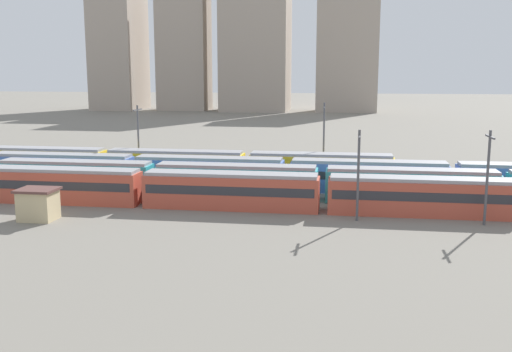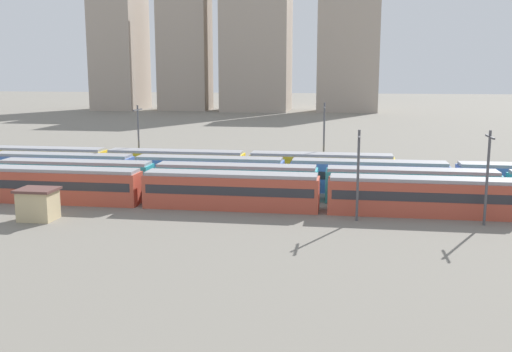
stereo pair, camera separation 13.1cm
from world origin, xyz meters
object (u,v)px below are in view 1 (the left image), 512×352
at_px(train_track_0, 324,193).
at_px(catenary_pole_3, 324,137).
at_px(catenary_pole_1, 138,136).
at_px(train_track_1, 504,188).
at_px(signal_hut, 38,204).
at_px(catenary_pole_2, 358,170).
at_px(train_track_2, 453,178).
at_px(catenary_pole_0, 488,172).
at_px(train_track_3, 176,164).

bearing_deg(train_track_0, catenary_pole_3, 92.40).
distance_m(train_track_0, catenary_pole_1, 31.94).
height_order(train_track_1, catenary_pole_1, catenary_pole_1).
bearing_deg(signal_hut, catenary_pole_3, 45.34).
distance_m(catenary_pole_1, catenary_pole_2, 36.27).
bearing_deg(train_track_2, catenary_pole_1, 168.65).
bearing_deg(catenary_pole_1, train_track_1, -16.63).
bearing_deg(catenary_pole_3, catenary_pole_1, -179.46).
relative_size(train_track_1, catenary_pole_2, 13.05).
bearing_deg(train_track_0, signal_hut, -164.36).
xyz_separation_m(train_track_0, catenary_pole_2, (3.28, -3.15, 2.93)).
height_order(catenary_pole_0, catenary_pole_1, catenary_pole_1).
bearing_deg(train_track_2, train_track_1, -50.47).
bearing_deg(signal_hut, train_track_3, 73.72).
height_order(train_track_1, catenary_pole_2, catenary_pole_2).
xyz_separation_m(train_track_2, catenary_pole_0, (0.66, -13.40, 3.00)).
relative_size(train_track_1, catenary_pole_3, 11.34).
height_order(train_track_3, catenary_pole_1, catenary_pole_1).
relative_size(train_track_3, signal_hut, 15.50).
distance_m(train_track_0, signal_hut, 27.62).
height_order(train_track_2, catenary_pole_1, catenary_pole_1).
xyz_separation_m(catenary_pole_0, catenary_pole_2, (-11.56, -0.15, -0.07)).
bearing_deg(train_track_1, catenary_pole_3, 145.00).
xyz_separation_m(train_track_1, catenary_pole_1, (-44.34, 13.24, 3.31)).
height_order(train_track_3, catenary_pole_0, catenary_pole_0).
xyz_separation_m(catenary_pole_0, catenary_pole_3, (-15.62, 21.68, 0.61)).
bearing_deg(catenary_pole_2, catenary_pole_1, 143.48).
relative_size(catenary_pole_1, catenary_pole_2, 1.09).
bearing_deg(catenary_pole_2, signal_hut, -171.81).
bearing_deg(catenary_pole_0, train_track_2, 92.82).
relative_size(train_track_2, catenary_pole_1, 12.02).
height_order(train_track_0, catenary_pole_0, catenary_pole_0).
distance_m(train_track_3, catenary_pole_1, 7.43).
xyz_separation_m(train_track_1, catenary_pole_0, (-3.63, -8.20, 3.00)).
bearing_deg(train_track_0, train_track_1, 15.72).
bearing_deg(train_track_0, train_track_3, 141.86).
height_order(train_track_2, catenary_pole_3, catenary_pole_3).
bearing_deg(catenary_pole_2, train_track_1, 28.78).
xyz_separation_m(train_track_2, catenary_pole_2, (-10.90, -13.55, 2.93)).
relative_size(train_track_0, train_track_3, 1.34).
bearing_deg(catenary_pole_2, catenary_pole_0, 0.73).
xyz_separation_m(train_track_0, catenary_pole_0, (14.84, -3.00, 3.00)).
bearing_deg(catenary_pole_3, train_track_3, -170.84).
distance_m(train_track_2, catenary_pole_2, 17.63).
xyz_separation_m(train_track_3, catenary_pole_1, (-6.01, 2.84, 3.31)).
distance_m(train_track_1, signal_hut, 46.81).
distance_m(catenary_pole_0, catenary_pole_3, 26.72).
relative_size(train_track_0, train_track_1, 0.66).
distance_m(train_track_1, catenary_pole_3, 23.77).
distance_m(train_track_0, catenary_pole_0, 15.43).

